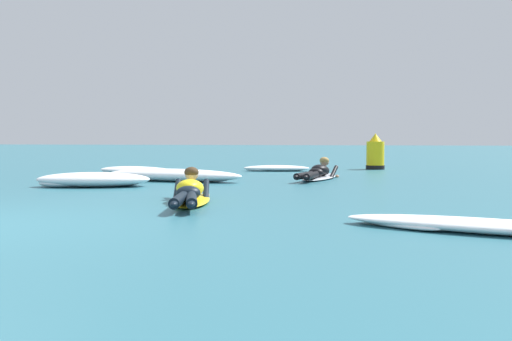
# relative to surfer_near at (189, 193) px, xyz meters

# --- Properties ---
(ground_plane) EXTENTS (120.00, 120.00, 0.00)m
(ground_plane) POSITION_rel_surfer_near_xyz_m (-1.71, 7.39, -0.14)
(ground_plane) COLOR #2D6B7A
(surfer_near) EXTENTS (1.05, 2.58, 0.55)m
(surfer_near) POSITION_rel_surfer_near_xyz_m (0.00, 0.00, 0.00)
(surfer_near) COLOR yellow
(surfer_near) RESTS_ON ground
(surfer_far) EXTENTS (0.91, 2.60, 0.55)m
(surfer_far) POSITION_rel_surfer_near_xyz_m (1.41, 5.07, -0.00)
(surfer_far) COLOR silver
(surfer_far) RESTS_ON ground
(whitewater_front) EXTENTS (1.92, 0.84, 0.17)m
(whitewater_front) POSITION_rel_surfer_near_xyz_m (-0.03, 8.19, -0.06)
(whitewater_front) COLOR white
(whitewater_front) RESTS_ON ground
(whitewater_mid_left) EXTENTS (2.51, 1.60, 0.21)m
(whitewater_mid_left) POSITION_rel_surfer_near_xyz_m (-3.32, 6.04, -0.04)
(whitewater_mid_left) COLOR white
(whitewater_mid_left) RESTS_ON ground
(whitewater_mid_right) EXTENTS (3.28, 1.25, 0.27)m
(whitewater_mid_right) POSITION_rel_surfer_near_xyz_m (-1.62, 3.98, -0.01)
(whitewater_mid_right) COLOR white
(whitewater_mid_right) RESTS_ON ground
(whitewater_back) EXTENTS (2.88, 1.37, 0.14)m
(whitewater_back) POSITION_rel_surfer_near_xyz_m (3.66, -1.94, -0.08)
(whitewater_back) COLOR white
(whitewater_back) RESTS_ON ground
(whitewater_far_band) EXTENTS (2.30, 1.34, 0.28)m
(whitewater_far_band) POSITION_rel_surfer_near_xyz_m (-2.65, 2.34, -0.01)
(whitewater_far_band) COLOR white
(whitewater_far_band) RESTS_ON ground
(channel_marker_buoy) EXTENTS (0.55, 0.55, 1.07)m
(channel_marker_buoy) POSITION_rel_surfer_near_xyz_m (2.71, 9.69, 0.29)
(channel_marker_buoy) COLOR yellow
(channel_marker_buoy) RESTS_ON ground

